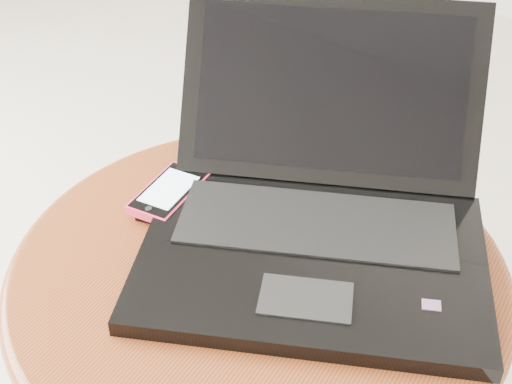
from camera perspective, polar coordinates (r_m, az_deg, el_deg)
The scene contains 4 objects.
table at distance 0.91m, azimuth 0.13°, elevation -10.15°, with size 0.59×0.59×0.47m.
laptop at distance 0.85m, azimuth 4.89°, elevation -1.20°, with size 0.51×0.52×0.22m.
phone_black at distance 0.93m, azimuth -6.57°, elevation -0.38°, with size 0.08×0.12×0.01m.
phone_pink at distance 0.92m, azimuth -6.86°, elevation -0.04°, with size 0.07×0.11×0.01m.
Camera 1 is at (0.39, -0.48, 1.04)m, focal length 50.70 mm.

